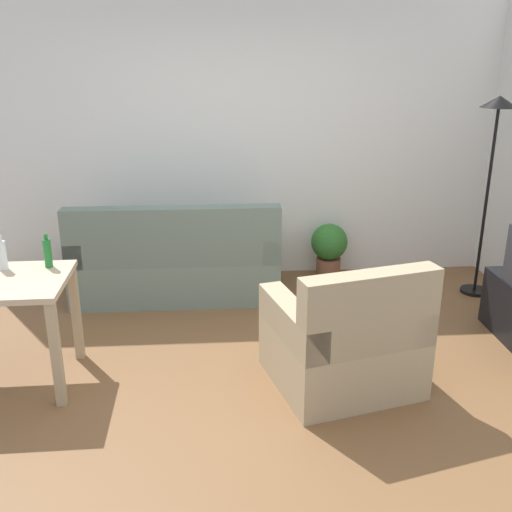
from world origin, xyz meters
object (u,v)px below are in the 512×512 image
at_px(potted_plant, 329,248).
at_px(armchair, 345,342).
at_px(couch, 177,264).
at_px(bottle_green, 48,253).
at_px(bottle_clear, 2,255).
at_px(torchiere_lamp, 494,143).

bearing_deg(potted_plant, armchair, -97.52).
xyz_separation_m(couch, potted_plant, (1.48, 0.31, 0.02)).
bearing_deg(bottle_green, bottle_clear, -174.19).
bearing_deg(couch, bottle_clear, 49.83).
distance_m(couch, torchiere_lamp, 3.02).
relative_size(potted_plant, armchair, 0.53).
distance_m(couch, bottle_green, 1.57).
bearing_deg(armchair, couch, -68.29).
height_order(armchair, bottle_green, bottle_green).
bearing_deg(armchair, bottle_green, -26.36).
distance_m(potted_plant, bottle_clear, 3.06).
height_order(torchiere_lamp, armchair, torchiere_lamp).
xyz_separation_m(torchiere_lamp, bottle_green, (-3.59, -1.11, -0.55)).
bearing_deg(bottle_clear, potted_plant, 31.81).
bearing_deg(torchiere_lamp, bottle_clear, -163.59).
relative_size(armchair, bottle_clear, 4.51).
distance_m(potted_plant, bottle_green, 2.80).
relative_size(couch, torchiere_lamp, 1.03).
xyz_separation_m(torchiere_lamp, bottle_clear, (-3.89, -1.14, -0.55)).
relative_size(armchair, bottle_green, 4.55).
relative_size(torchiere_lamp, potted_plant, 3.18).
distance_m(torchiere_lamp, bottle_clear, 4.09).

